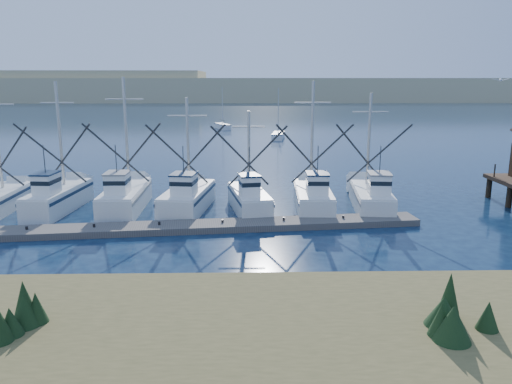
% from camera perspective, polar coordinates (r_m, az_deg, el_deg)
% --- Properties ---
extents(ground, '(500.00, 500.00, 0.00)m').
position_cam_1_polar(ground, '(25.94, 1.57, -8.51)').
color(ground, '#0B1933').
rests_on(ground, ground).
extents(shore_bank, '(40.00, 10.00, 1.60)m').
position_cam_1_polar(shore_bank, '(17.87, -24.45, -17.26)').
color(shore_bank, '#4C422D').
rests_on(shore_bank, ground).
extents(floating_dock, '(31.83, 5.42, 0.42)m').
position_cam_1_polar(floating_dock, '(32.18, -9.19, -4.02)').
color(floating_dock, '#58534F').
rests_on(floating_dock, ground).
extents(dune_ridge, '(360.00, 60.00, 10.00)m').
position_cam_1_polar(dune_ridge, '(234.19, -1.03, 11.66)').
color(dune_ridge, tan).
rests_on(dune_ridge, ground).
extents(trawler_fleet, '(30.55, 8.22, 9.59)m').
position_cam_1_polar(trawler_fleet, '(36.68, -8.14, -0.65)').
color(trawler_fleet, white).
rests_on(trawler_fleet, ground).
extents(sailboat_near, '(2.54, 6.11, 8.10)m').
position_cam_1_polar(sailboat_near, '(81.27, 2.55, 6.44)').
color(sailboat_near, white).
rests_on(sailboat_near, ground).
extents(sailboat_far, '(3.51, 6.20, 8.10)m').
position_cam_1_polar(sailboat_far, '(97.98, -3.84, 7.50)').
color(sailboat_far, white).
rests_on(sailboat_far, ground).
extents(flying_gull, '(1.05, 0.19, 0.19)m').
position_cam_1_polar(flying_gull, '(37.64, 26.18, 11.44)').
color(flying_gull, white).
rests_on(flying_gull, ground).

